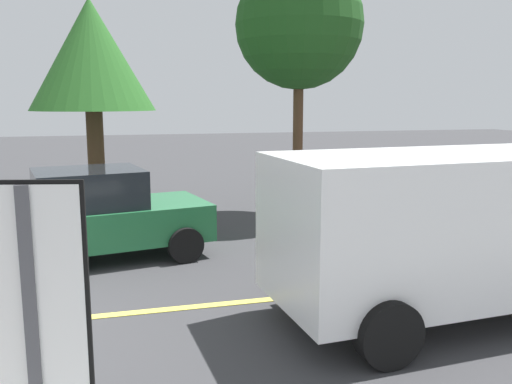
{
  "coord_description": "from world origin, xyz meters",
  "views": [
    {
      "loc": [
        2.18,
        -7.16,
        2.86
      ],
      "look_at": [
        4.39,
        1.06,
        1.42
      ],
      "focal_mm": 37.82,
      "sensor_mm": 36.0,
      "label": 1
    }
  ],
  "objects": [
    {
      "name": "white_van",
      "position": [
        6.66,
        -1.13,
        1.27
      ],
      "size": [
        5.32,
        2.54,
        2.2
      ],
      "color": "white",
      "rests_on": "ground_plane"
    },
    {
      "name": "lane_marking_centre",
      "position": [
        3.0,
        0.0,
        0.01
      ],
      "size": [
        28.0,
        0.16,
        0.01
      ],
      "primitive_type": "cube",
      "color": "#E0D14C"
    },
    {
      "name": "tree_left_verge",
      "position": [
        6.67,
        5.54,
        4.64
      ],
      "size": [
        3.09,
        3.09,
        6.21
      ],
      "color": "#513823",
      "rests_on": "ground_plane"
    },
    {
      "name": "speed_limit_sign",
      "position": [
        1.79,
        -4.64,
        1.76
      ],
      "size": [
        0.53,
        0.13,
        2.52
      ],
      "color": "#4C4C51",
      "rests_on": "ground_plane"
    },
    {
      "name": "tree_centre_verge",
      "position": [
        1.84,
        5.55,
        3.81
      ],
      "size": [
        2.74,
        2.74,
        5.08
      ],
      "color": "#513823",
      "rests_on": "ground_plane"
    },
    {
      "name": "car_green_approaching",
      "position": [
        1.89,
        2.8,
        0.83
      ],
      "size": [
        4.08,
        2.58,
        1.66
      ],
      "color": "#236B3D",
      "rests_on": "ground_plane"
    }
  ]
}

